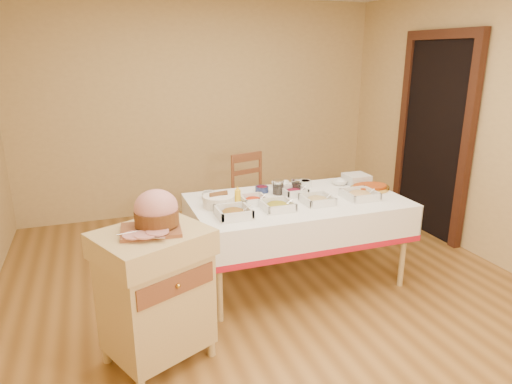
# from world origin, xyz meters

# --- Properties ---
(room_shell) EXTENTS (5.00, 5.00, 5.00)m
(room_shell) POSITION_xyz_m (0.00, 0.00, 1.30)
(room_shell) COLOR olive
(room_shell) RESTS_ON ground
(doorway) EXTENTS (0.09, 1.10, 2.20)m
(doorway) POSITION_xyz_m (2.20, 0.90, 1.11)
(doorway) COLOR black
(doorway) RESTS_ON ground
(dining_table) EXTENTS (1.82, 1.02, 0.76)m
(dining_table) POSITION_xyz_m (0.30, 0.30, 0.60)
(dining_table) COLOR tan
(dining_table) RESTS_ON ground
(butcher_cart) EXTENTS (0.81, 0.76, 0.92)m
(butcher_cart) POSITION_xyz_m (-1.02, -0.42, 0.52)
(butcher_cart) COLOR tan
(butcher_cart) RESTS_ON ground
(dining_chair) EXTENTS (0.51, 0.49, 0.93)m
(dining_chair) POSITION_xyz_m (0.27, 1.33, 0.48)
(dining_chair) COLOR brown
(dining_chair) RESTS_ON ground
(ham_on_board) EXTENTS (0.39, 0.37, 0.25)m
(ham_on_board) POSITION_xyz_m (-0.98, -0.39, 1.02)
(ham_on_board) COLOR brown
(ham_on_board) RESTS_ON butcher_cart
(serving_dish_a) EXTENTS (0.26, 0.25, 0.11)m
(serving_dish_a) POSITION_xyz_m (-0.34, 0.07, 0.80)
(serving_dish_a) COLOR silver
(serving_dish_a) RESTS_ON dining_table
(serving_dish_b) EXTENTS (0.24, 0.24, 0.10)m
(serving_dish_b) POSITION_xyz_m (0.04, 0.12, 0.79)
(serving_dish_b) COLOR silver
(serving_dish_b) RESTS_ON dining_table
(serving_dish_c) EXTENTS (0.24, 0.24, 0.10)m
(serving_dish_c) POSITION_xyz_m (0.41, 0.15, 0.79)
(serving_dish_c) COLOR silver
(serving_dish_c) RESTS_ON dining_table
(serving_dish_d) EXTENTS (0.27, 0.27, 0.10)m
(serving_dish_d) POSITION_xyz_m (0.82, 0.15, 0.79)
(serving_dish_d) COLOR silver
(serving_dish_d) RESTS_ON dining_table
(serving_dish_e) EXTENTS (0.21, 0.20, 0.10)m
(serving_dish_e) POSITION_xyz_m (-0.09, 0.33, 0.79)
(serving_dish_e) COLOR silver
(serving_dish_e) RESTS_ON dining_table
(serving_dish_f) EXTENTS (0.22, 0.21, 0.10)m
(serving_dish_f) POSITION_xyz_m (0.33, 0.43, 0.79)
(serving_dish_f) COLOR silver
(serving_dish_f) RESTS_ON dining_table
(small_bowl_left) EXTENTS (0.13, 0.13, 0.06)m
(small_bowl_left) POSITION_xyz_m (-0.41, 0.58, 0.79)
(small_bowl_left) COLOR silver
(small_bowl_left) RESTS_ON dining_table
(small_bowl_mid) EXTENTS (0.12, 0.12, 0.05)m
(small_bowl_mid) POSITION_xyz_m (0.09, 0.61, 0.79)
(small_bowl_mid) COLOR navy
(small_bowl_mid) RESTS_ON dining_table
(small_bowl_right) EXTENTS (0.12, 0.12, 0.06)m
(small_bowl_right) POSITION_xyz_m (0.53, 0.63, 0.79)
(small_bowl_right) COLOR silver
(small_bowl_right) RESTS_ON dining_table
(bowl_white_imported) EXTENTS (0.22, 0.22, 0.04)m
(bowl_white_imported) POSITION_xyz_m (0.32, 0.73, 0.78)
(bowl_white_imported) COLOR silver
(bowl_white_imported) RESTS_ON dining_table
(bowl_small_imported) EXTENTS (0.17, 0.17, 0.05)m
(bowl_small_imported) POSITION_xyz_m (0.87, 0.58, 0.78)
(bowl_small_imported) COLOR silver
(bowl_small_imported) RESTS_ON dining_table
(preserve_jar_left) EXTENTS (0.10, 0.10, 0.13)m
(preserve_jar_left) POSITION_xyz_m (0.20, 0.50, 0.82)
(preserve_jar_left) COLOR silver
(preserve_jar_left) RESTS_ON dining_table
(preserve_jar_right) EXTENTS (0.10, 0.10, 0.12)m
(preserve_jar_right) POSITION_xyz_m (0.39, 0.52, 0.82)
(preserve_jar_right) COLOR silver
(preserve_jar_right) RESTS_ON dining_table
(mustard_bottle) EXTENTS (0.05, 0.05, 0.16)m
(mustard_bottle) POSITION_xyz_m (-0.23, 0.34, 0.83)
(mustard_bottle) COLOR yellow
(mustard_bottle) RESTS_ON dining_table
(bread_basket) EXTENTS (0.26, 0.26, 0.12)m
(bread_basket) POSITION_xyz_m (-0.39, 0.34, 0.81)
(bread_basket) COLOR white
(bread_basket) RESTS_ON dining_table
(plate_stack) EXTENTS (0.22, 0.22, 0.09)m
(plate_stack) POSITION_xyz_m (1.04, 0.56, 0.81)
(plate_stack) COLOR silver
(plate_stack) RESTS_ON dining_table
(brass_platter) EXTENTS (0.38, 0.27, 0.05)m
(brass_platter) POSITION_xyz_m (1.04, 0.32, 0.78)
(brass_platter) COLOR gold
(brass_platter) RESTS_ON dining_table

